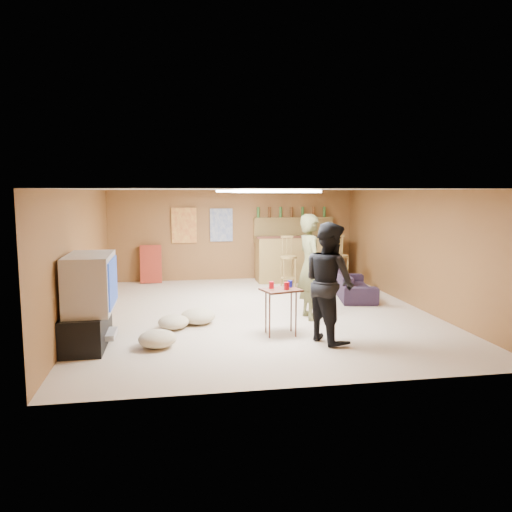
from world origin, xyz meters
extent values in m
plane|color=#C8B299|center=(0.00, 0.00, 0.00)|extent=(7.00, 7.00, 0.00)
cube|color=silver|center=(0.00, 0.00, 2.20)|extent=(6.00, 7.00, 0.02)
cube|color=brown|center=(0.00, 3.50, 1.10)|extent=(6.00, 0.02, 2.20)
cube|color=brown|center=(0.00, -3.50, 1.10)|extent=(6.00, 0.02, 2.20)
cube|color=brown|center=(-3.00, 0.00, 1.10)|extent=(0.02, 7.00, 2.20)
cube|color=brown|center=(3.00, 0.00, 1.10)|extent=(0.02, 7.00, 2.20)
cube|color=black|center=(-2.72, -1.50, 0.25)|extent=(0.55, 1.30, 0.50)
cube|color=#B2B2B7|center=(-2.50, -1.50, 0.15)|extent=(0.35, 0.50, 0.08)
cube|color=#B2B2B7|center=(-2.65, -1.50, 0.90)|extent=(0.60, 1.10, 0.80)
cube|color=navy|center=(-2.34, -1.50, 0.90)|extent=(0.02, 0.95, 0.65)
cube|color=olive|center=(1.50, 2.95, 0.55)|extent=(2.00, 0.60, 1.10)
cube|color=#401F14|center=(1.50, 2.70, 1.10)|extent=(2.10, 0.12, 0.05)
cube|color=olive|center=(1.50, 3.40, 1.50)|extent=(2.00, 0.18, 0.05)
cube|color=olive|center=(1.50, 3.42, 1.20)|extent=(2.00, 0.14, 0.60)
cube|color=#BF3F26|center=(-1.20, 3.46, 1.35)|extent=(0.60, 0.03, 0.85)
cube|color=#334C99|center=(-0.30, 3.46, 1.35)|extent=(0.55, 0.03, 0.80)
cube|color=#A02E1D|center=(-2.00, 3.30, 0.45)|extent=(0.50, 0.26, 0.91)
cube|color=white|center=(0.00, -1.50, 2.17)|extent=(1.20, 0.60, 0.04)
cube|color=white|center=(0.00, 1.20, 2.17)|extent=(1.20, 0.60, 0.04)
imported|color=brown|center=(0.81, -0.55, 0.90)|extent=(0.49, 0.69, 1.79)
imported|color=black|center=(0.72, -1.86, 0.87)|extent=(0.90, 1.02, 1.74)
imported|color=black|center=(2.18, 0.97, 0.25)|extent=(0.98, 1.82, 0.50)
cube|color=#401F14|center=(0.10, -1.45, 0.35)|extent=(0.64, 0.57, 0.71)
cylinder|color=#AD0B16|center=(-0.03, -1.39, 0.76)|extent=(0.10, 0.10, 0.11)
cylinder|color=#AD0B16|center=(0.17, -1.51, 0.76)|extent=(0.10, 0.10, 0.11)
cylinder|color=navy|center=(0.26, -1.33, 0.76)|extent=(0.08, 0.08, 0.10)
ellipsoid|color=tan|center=(-1.11, -0.59, 0.13)|extent=(0.62, 0.62, 0.25)
ellipsoid|color=tan|center=(-1.51, -0.84, 0.11)|extent=(0.54, 0.54, 0.22)
ellipsoid|color=tan|center=(-1.74, -1.75, 0.12)|extent=(0.70, 0.70, 0.24)
camera|label=1|loc=(-1.52, -8.66, 2.17)|focal=35.00mm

